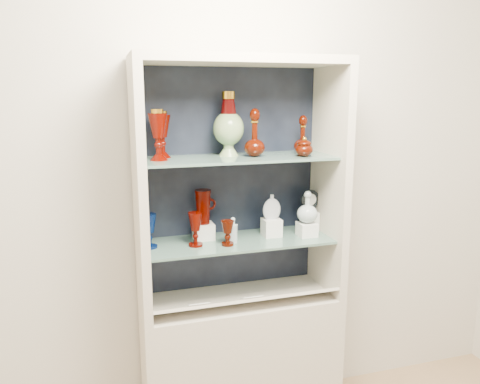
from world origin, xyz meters
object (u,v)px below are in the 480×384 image
object	(u,v)px
pedestal_lamp_left	(158,135)
ruby_pitcher	(203,207)
clear_round_decanter	(307,208)
clear_square_bottle	(233,230)
enamel_urn	(228,124)
pedestal_lamp_right	(162,134)
ruby_goblet_small	(228,233)
ruby_decanter_a	(255,130)
ruby_decanter_b	(303,133)
cameo_medallion	(310,200)
cobalt_goblet	(149,231)
lidded_bowl	(304,146)
flat_flask	(272,206)
ruby_goblet_tall	(195,229)

from	to	relation	value
pedestal_lamp_left	ruby_pitcher	distance (m)	0.44
clear_round_decanter	clear_square_bottle	bearing A→B (deg)	178.08
enamel_urn	clear_round_decanter	xyz separation A→B (m)	(0.39, -0.09, -0.43)
pedestal_lamp_left	pedestal_lamp_right	world-z (taller)	pedestal_lamp_left
ruby_goblet_small	ruby_decanter_a	bearing A→B (deg)	19.15
ruby_decanter_b	clear_square_bottle	size ratio (longest dim) A/B	1.62
ruby_goblet_small	cameo_medallion	bearing A→B (deg)	14.55
ruby_decanter_a	cameo_medallion	xyz separation A→B (m)	(0.34, 0.07, -0.39)
pedestal_lamp_right	ruby_goblet_small	bearing A→B (deg)	-27.64
cobalt_goblet	ruby_goblet_small	distance (m)	0.37
ruby_decanter_b	lidded_bowl	world-z (taller)	ruby_decanter_b
enamel_urn	clear_square_bottle	xyz separation A→B (m)	(-0.00, -0.08, -0.51)
ruby_decanter_b	clear_square_bottle	xyz separation A→B (m)	(-0.38, -0.05, -0.46)
ruby_pitcher	cameo_medallion	xyz separation A→B (m)	(0.58, -0.01, -0.00)
pedestal_lamp_left	cameo_medallion	size ratio (longest dim) A/B	1.87
pedestal_lamp_left	enamel_urn	world-z (taller)	enamel_urn
ruby_goblet_small	clear_square_bottle	size ratio (longest dim) A/B	0.97
enamel_urn	lidded_bowl	world-z (taller)	enamel_urn
flat_flask	enamel_urn	bearing A→B (deg)	171.34
cameo_medallion	ruby_decanter_b	bearing A→B (deg)	-156.58
pedestal_lamp_left	ruby_goblet_tall	size ratio (longest dim) A/B	1.40
lidded_bowl	clear_round_decanter	distance (m)	0.33
pedestal_lamp_left	ruby_decanter_b	distance (m)	0.73
ruby_decanter_a	ruby_goblet_small	size ratio (longest dim) A/B	2.11
enamel_urn	flat_flask	bearing A→B (deg)	-9.85
ruby_decanter_b	cameo_medallion	size ratio (longest dim) A/B	1.65
flat_flask	clear_round_decanter	xyz separation A→B (m)	(0.17, -0.05, -0.01)
ruby_decanter_a	ruby_decanter_b	bearing A→B (deg)	7.99
ruby_pitcher	flat_flask	xyz separation A→B (m)	(0.35, -0.05, -0.01)
enamel_urn	ruby_goblet_small	bearing A→B (deg)	-108.45
pedestal_lamp_right	ruby_pitcher	distance (m)	0.41
enamel_urn	lidded_bowl	distance (m)	0.38
cobalt_goblet	clear_round_decanter	world-z (taller)	clear_round_decanter
enamel_urn	flat_flask	world-z (taller)	enamel_urn
pedestal_lamp_right	ruby_goblet_small	distance (m)	0.56
ruby_goblet_tall	flat_flask	distance (m)	0.42
ruby_decanter_b	ruby_goblet_small	distance (m)	0.63
ruby_goblet_small	ruby_pitcher	distance (m)	0.19
ruby_goblet_tall	ruby_goblet_small	size ratio (longest dim) A/B	1.35
ruby_decanter_a	flat_flask	world-z (taller)	ruby_decanter_a
pedestal_lamp_left	ruby_decanter_b	bearing A→B (deg)	2.46
cobalt_goblet	clear_square_bottle	bearing A→B (deg)	-4.07
pedestal_lamp_right	cameo_medallion	world-z (taller)	pedestal_lamp_right
ruby_decanter_b	ruby_pitcher	distance (m)	0.62
enamel_urn	ruby_goblet_small	xyz separation A→B (m)	(-0.04, -0.12, -0.51)
pedestal_lamp_left	clear_round_decanter	world-z (taller)	pedestal_lamp_left
pedestal_lamp_right	clear_round_decanter	xyz separation A→B (m)	(0.71, -0.12, -0.38)
lidded_bowl	cameo_medallion	size ratio (longest dim) A/B	0.79
pedestal_lamp_right	cameo_medallion	size ratio (longest dim) A/B	1.77
ruby_decanter_a	lidded_bowl	distance (m)	0.25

